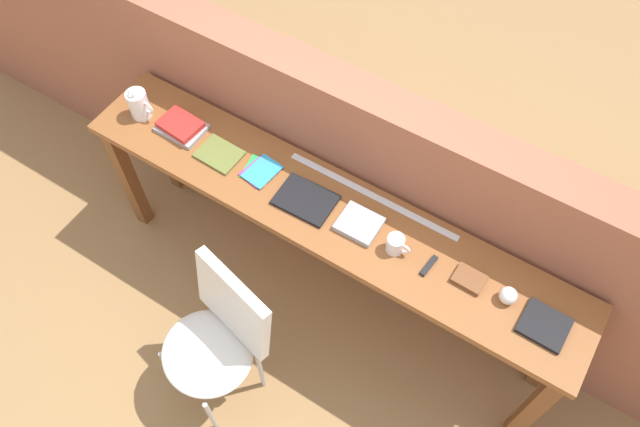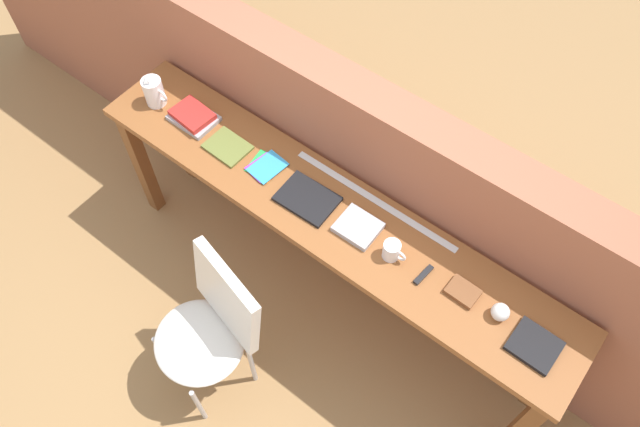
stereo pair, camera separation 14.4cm
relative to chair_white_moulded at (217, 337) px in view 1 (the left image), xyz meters
name	(u,v)px [view 1 (the left image)]	position (x,y,z in m)	size (l,w,h in m)	color
ground_plane	(296,334)	(0.17, 0.37, -0.53)	(40.00, 40.00, 0.00)	#9E7547
brick_wall_back	(361,184)	(0.17, 1.01, 0.13)	(6.00, 0.20, 1.32)	#9E5B42
sideboard	(326,224)	(0.17, 0.67, 0.21)	(2.50, 0.44, 0.88)	brown
chair_white_moulded	(217,337)	(0.00, 0.00, 0.00)	(0.53, 0.54, 0.89)	silver
pitcher_white	(139,104)	(-0.90, 0.65, 0.43)	(0.14, 0.10, 0.18)	white
book_stack_leftmost	(181,126)	(-0.67, 0.68, 0.38)	(0.22, 0.17, 0.05)	#9E9EA3
magazine_cycling	(219,154)	(-0.42, 0.65, 0.36)	(0.20, 0.16, 0.02)	olive
pamphlet_pile_colourful	(260,171)	(-0.20, 0.67, 0.36)	(0.17, 0.18, 0.01)	orange
book_open_centre	(306,200)	(0.07, 0.65, 0.36)	(0.26, 0.19, 0.02)	black
book_grey_hardcover	(359,224)	(0.34, 0.67, 0.37)	(0.18, 0.16, 0.03)	#9E9EA3
mug	(396,244)	(0.54, 0.64, 0.40)	(0.11, 0.08, 0.09)	white
multitool_folded	(429,266)	(0.70, 0.65, 0.36)	(0.02, 0.11, 0.02)	black
leather_journal_brown	(469,279)	(0.87, 0.68, 0.37)	(0.13, 0.10, 0.02)	brown
sports_ball_small	(508,296)	(1.03, 0.68, 0.39)	(0.08, 0.08, 0.08)	silver
book_repair_rightmost	(544,325)	(1.21, 0.65, 0.36)	(0.19, 0.17, 0.02)	black
ruler_metal_back_edge	(372,195)	(0.31, 0.84, 0.35)	(0.87, 0.03, 0.00)	silver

